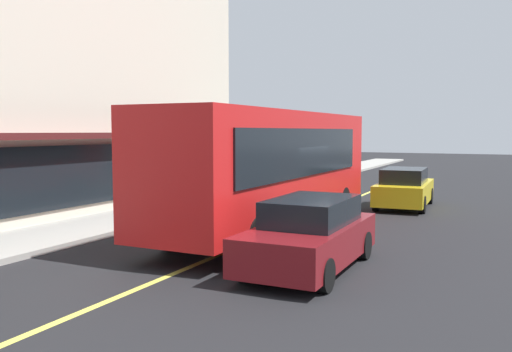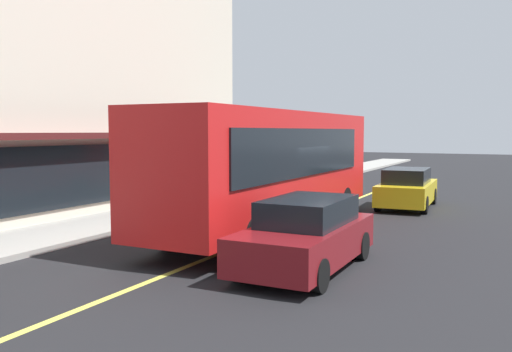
{
  "view_description": "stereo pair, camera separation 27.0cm",
  "coord_description": "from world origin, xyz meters",
  "px_view_note": "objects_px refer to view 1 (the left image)",
  "views": [
    {
      "loc": [
        -14.54,
        -6.26,
        2.94
      ],
      "look_at": [
        -0.19,
        0.73,
        1.6
      ],
      "focal_mm": 37.38,
      "sensor_mm": 36.0,
      "label": 1
    },
    {
      "loc": [
        -14.42,
        -6.51,
        2.94
      ],
      "look_at": [
        -0.19,
        0.73,
        1.6
      ],
      "focal_mm": 37.38,
      "sensor_mm": 36.0,
      "label": 2
    }
  ],
  "objects_px": {
    "bus": "(272,164)",
    "pedestrian_at_corner": "(282,167)",
    "car_yellow": "(404,188)",
    "pedestrian_near_storefront": "(171,178)",
    "car_maroon": "(310,235)"
  },
  "relations": [
    {
      "from": "bus",
      "to": "pedestrian_at_corner",
      "type": "height_order",
      "value": "bus"
    },
    {
      "from": "bus",
      "to": "car_yellow",
      "type": "xyz_separation_m",
      "value": [
        6.57,
        -2.68,
        -1.24
      ]
    },
    {
      "from": "pedestrian_at_corner",
      "to": "car_yellow",
      "type": "bearing_deg",
      "value": -120.29
    },
    {
      "from": "car_yellow",
      "to": "bus",
      "type": "bearing_deg",
      "value": 157.82
    },
    {
      "from": "pedestrian_near_storefront",
      "to": "pedestrian_at_corner",
      "type": "xyz_separation_m",
      "value": [
        8.74,
        -0.69,
        -0.08
      ]
    },
    {
      "from": "car_yellow",
      "to": "pedestrian_near_storefront",
      "type": "relative_size",
      "value": 2.46
    },
    {
      "from": "car_yellow",
      "to": "pedestrian_near_storefront",
      "type": "bearing_deg",
      "value": 121.78
    },
    {
      "from": "bus",
      "to": "car_yellow",
      "type": "height_order",
      "value": "bus"
    },
    {
      "from": "pedestrian_near_storefront",
      "to": "pedestrian_at_corner",
      "type": "height_order",
      "value": "pedestrian_near_storefront"
    },
    {
      "from": "bus",
      "to": "pedestrian_near_storefront",
      "type": "height_order",
      "value": "bus"
    },
    {
      "from": "car_maroon",
      "to": "pedestrian_at_corner",
      "type": "height_order",
      "value": "pedestrian_at_corner"
    },
    {
      "from": "car_maroon",
      "to": "pedestrian_near_storefront",
      "type": "bearing_deg",
      "value": 52.99
    },
    {
      "from": "bus",
      "to": "pedestrian_at_corner",
      "type": "bearing_deg",
      "value": 21.77
    },
    {
      "from": "car_yellow",
      "to": "car_maroon",
      "type": "xyz_separation_m",
      "value": [
        -10.38,
        0.06,
        0.0
      ]
    },
    {
      "from": "bus",
      "to": "car_maroon",
      "type": "bearing_deg",
      "value": -145.62
    }
  ]
}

